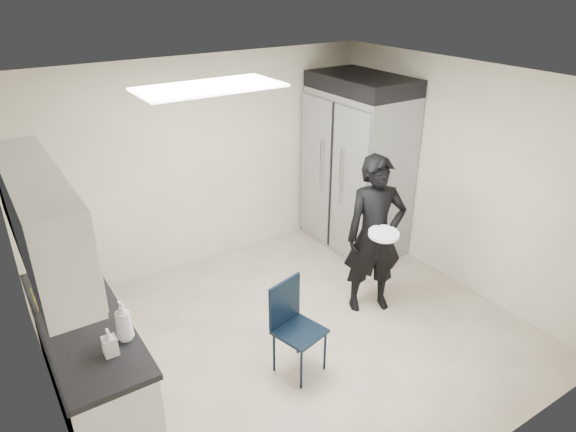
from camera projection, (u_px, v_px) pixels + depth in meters
floor at (295, 336)px, 5.34m from camera, size 4.50×4.50×0.00m
ceiling at (297, 84)px, 4.22m from camera, size 4.50×4.50×0.00m
back_wall at (205, 164)px, 6.29m from camera, size 4.50×0.00×4.50m
left_wall at (35, 302)px, 3.67m from camera, size 0.00×4.00×4.00m
right_wall at (458, 177)px, 5.89m from camera, size 0.00×4.00×4.00m
ceiling_panel at (209, 87)px, 4.24m from camera, size 1.20×0.60×0.02m
lower_counter at (91, 364)px, 4.34m from camera, size 0.60×1.90×0.86m
countertop at (82, 320)px, 4.15m from camera, size 0.64×1.95×0.05m
sink at (77, 306)px, 4.35m from camera, size 0.42×0.40×0.14m
faucet at (49, 298)px, 4.19m from camera, size 0.02×0.02×0.24m
upper_cabinets at (41, 220)px, 3.68m from camera, size 0.35×1.80×0.75m
towel_dispenser at (15, 195)px, 4.60m from camera, size 0.22×0.30×0.35m
notice_sticker_left at (36, 304)px, 3.78m from camera, size 0.00×0.12×0.07m
notice_sticker_right at (32, 295)px, 3.95m from camera, size 0.00×0.12×0.07m
commercial_fridge at (357, 172)px, 6.75m from camera, size 0.80×1.35×2.10m
fridge_compressor at (362, 83)px, 6.26m from camera, size 0.80×1.35×0.20m
folding_chair at (300, 332)px, 4.70m from camera, size 0.48×0.48×0.89m
man_tuxedo at (375, 236)px, 5.46m from camera, size 0.77×0.66×1.78m
bucket_lid at (384, 234)px, 5.18m from camera, size 0.41×0.41×0.04m
soap_bottle_a at (123, 321)px, 3.83m from camera, size 0.15×0.15×0.34m
soap_bottle_b at (109, 342)px, 3.70m from camera, size 0.10×0.10×0.22m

